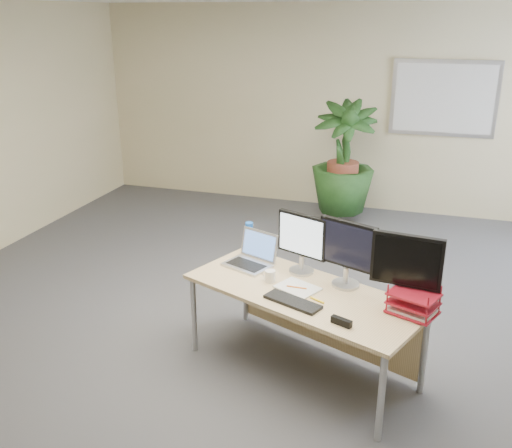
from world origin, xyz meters
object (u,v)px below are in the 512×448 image
(monitor_right, at_px, (347,249))
(monitor_left, at_px, (302,240))
(floor_plant, at_px, (343,166))
(desk, at_px, (310,303))
(laptop, at_px, (252,257))

(monitor_right, bearing_deg, monitor_left, 160.14)
(floor_plant, xyz_separation_m, monitor_left, (0.19, -3.07, 0.19))
(monitor_left, bearing_deg, floor_plant, 93.48)
(desk, distance_m, monitor_right, 0.50)
(laptop, bearing_deg, floor_plant, 85.80)
(desk, xyz_separation_m, monitor_right, (0.24, 0.09, 0.43))
(desk, bearing_deg, monitor_right, 20.48)
(monitor_left, xyz_separation_m, monitor_right, (0.36, -0.13, 0.02))
(monitor_right, height_order, laptop, monitor_right)
(floor_plant, relative_size, monitor_left, 3.18)
(floor_plant, bearing_deg, desk, -84.63)
(monitor_right, bearing_deg, desk, -159.52)
(desk, xyz_separation_m, laptop, (-0.53, 0.25, 0.20))
(floor_plant, bearing_deg, laptop, -94.20)
(desk, bearing_deg, laptop, 154.90)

